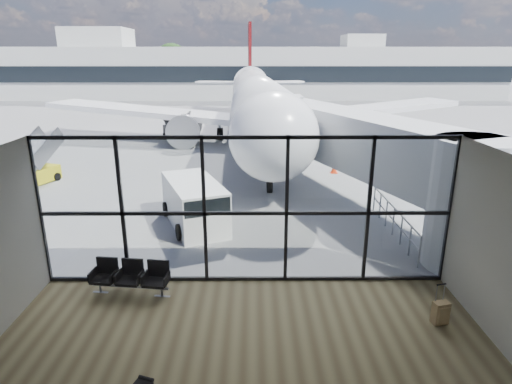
{
  "coord_description": "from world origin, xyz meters",
  "views": [
    {
      "loc": [
        0.24,
        -11.74,
        6.57
      ],
      "look_at": [
        0.33,
        3.0,
        1.9
      ],
      "focal_mm": 30.0,
      "sensor_mm": 36.0,
      "label": 1
    }
  ],
  "objects_px": {
    "airliner": "(256,100)",
    "suitcase": "(441,313)",
    "belt_loader": "(177,133)",
    "service_van": "(195,203)",
    "seating_row": "(131,275)",
    "mobile_stairs": "(32,173)"
  },
  "relations": [
    {
      "from": "mobile_stairs",
      "to": "suitcase",
      "type": "bearing_deg",
      "value": -17.92
    },
    {
      "from": "service_van",
      "to": "mobile_stairs",
      "type": "relative_size",
      "value": 1.29
    },
    {
      "from": "mobile_stairs",
      "to": "belt_loader",
      "type": "bearing_deg",
      "value": 84.89
    },
    {
      "from": "suitcase",
      "to": "belt_loader",
      "type": "distance_m",
      "value": 27.56
    },
    {
      "from": "suitcase",
      "to": "belt_loader",
      "type": "bearing_deg",
      "value": 99.13
    },
    {
      "from": "seating_row",
      "to": "airliner",
      "type": "height_order",
      "value": "airliner"
    },
    {
      "from": "service_van",
      "to": "belt_loader",
      "type": "distance_m",
      "value": 18.84
    },
    {
      "from": "belt_loader",
      "to": "mobile_stairs",
      "type": "xyz_separation_m",
      "value": [
        -5.71,
        -12.3,
        -0.12
      ]
    },
    {
      "from": "airliner",
      "to": "mobile_stairs",
      "type": "bearing_deg",
      "value": -133.78
    },
    {
      "from": "seating_row",
      "to": "airliner",
      "type": "distance_m",
      "value": 25.5
    },
    {
      "from": "service_van",
      "to": "suitcase",
      "type": "bearing_deg",
      "value": -65.05
    },
    {
      "from": "belt_loader",
      "to": "mobile_stairs",
      "type": "height_order",
      "value": "mobile_stairs"
    },
    {
      "from": "seating_row",
      "to": "service_van",
      "type": "bearing_deg",
      "value": 84.42
    },
    {
      "from": "airliner",
      "to": "service_van",
      "type": "distance_m",
      "value": 20.15
    },
    {
      "from": "suitcase",
      "to": "mobile_stairs",
      "type": "xyz_separation_m",
      "value": [
        -16.75,
        12.95,
        0.22
      ]
    },
    {
      "from": "suitcase",
      "to": "service_van",
      "type": "relative_size",
      "value": 0.24
    },
    {
      "from": "seating_row",
      "to": "belt_loader",
      "type": "bearing_deg",
      "value": 103.64
    },
    {
      "from": "suitcase",
      "to": "service_van",
      "type": "bearing_deg",
      "value": 121.84
    },
    {
      "from": "seating_row",
      "to": "belt_loader",
      "type": "distance_m",
      "value": 23.81
    },
    {
      "from": "airliner",
      "to": "suitcase",
      "type": "bearing_deg",
      "value": -82.46
    },
    {
      "from": "belt_loader",
      "to": "suitcase",
      "type": "bearing_deg",
      "value": -90.85
    },
    {
      "from": "airliner",
      "to": "belt_loader",
      "type": "bearing_deg",
      "value": -169.75
    }
  ]
}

